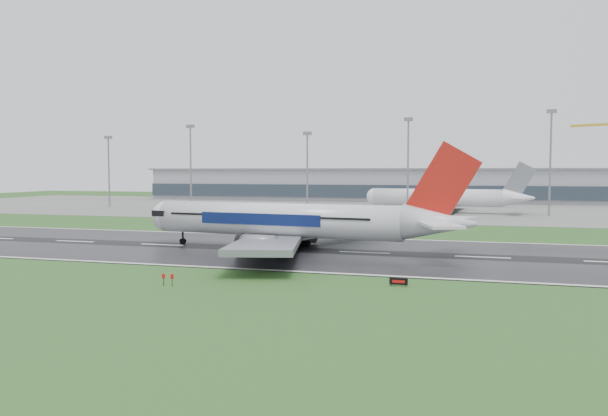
% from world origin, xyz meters
% --- Properties ---
extents(ground, '(520.00, 520.00, 0.00)m').
position_xyz_m(ground, '(0.00, 0.00, 0.00)').
color(ground, '#25511D').
rests_on(ground, ground).
extents(runway, '(400.00, 45.00, 0.10)m').
position_xyz_m(runway, '(0.00, 0.00, 0.05)').
color(runway, black).
rests_on(runway, ground).
extents(apron, '(400.00, 130.00, 0.08)m').
position_xyz_m(apron, '(0.00, 125.00, 0.04)').
color(apron, slate).
rests_on(apron, ground).
extents(terminal, '(240.00, 36.00, 15.00)m').
position_xyz_m(terminal, '(0.00, 185.00, 7.50)').
color(terminal, gray).
rests_on(terminal, ground).
extents(main_airliner, '(68.40, 65.76, 18.42)m').
position_xyz_m(main_airliner, '(7.88, -0.35, 9.31)').
color(main_airliner, silver).
rests_on(main_airliner, runway).
extents(parked_airliner, '(62.23, 58.64, 16.88)m').
position_xyz_m(parked_airliner, '(29.14, 104.68, 8.52)').
color(parked_airliner, white).
rests_on(parked_airliner, apron).
extents(runway_sign, '(2.26, 0.98, 1.04)m').
position_xyz_m(runway_sign, '(29.29, -28.04, 0.52)').
color(runway_sign, black).
rests_on(runway_sign, ground).
extents(floodmast_0, '(0.64, 0.64, 27.14)m').
position_xyz_m(floodmast_0, '(-100.26, 100.00, 13.57)').
color(floodmast_0, gray).
rests_on(floodmast_0, ground).
extents(floodmast_1, '(0.64, 0.64, 30.79)m').
position_xyz_m(floodmast_1, '(-64.43, 100.00, 15.40)').
color(floodmast_1, gray).
rests_on(floodmast_1, ground).
extents(floodmast_2, '(0.64, 0.64, 27.31)m').
position_xyz_m(floodmast_2, '(-18.45, 100.00, 13.65)').
color(floodmast_2, gray).
rests_on(floodmast_2, ground).
extents(floodmast_3, '(0.64, 0.64, 31.44)m').
position_xyz_m(floodmast_3, '(17.28, 100.00, 15.72)').
color(floodmast_3, gray).
rests_on(floodmast_3, ground).
extents(floodmast_4, '(0.64, 0.64, 32.90)m').
position_xyz_m(floodmast_4, '(62.38, 100.00, 16.45)').
color(floodmast_4, gray).
rests_on(floodmast_4, ground).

